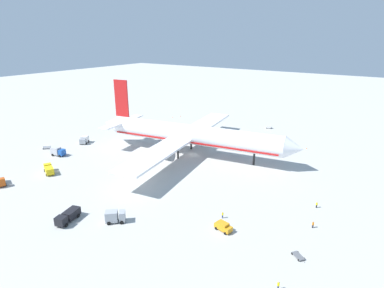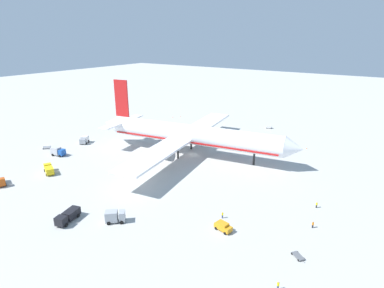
{
  "view_description": "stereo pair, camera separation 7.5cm",
  "coord_description": "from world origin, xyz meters",
  "px_view_note": "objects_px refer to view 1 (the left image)",
  "views": [
    {
      "loc": [
        60.88,
        -91.37,
        41.84
      ],
      "look_at": [
        1.3,
        -2.47,
        5.21
      ],
      "focal_mm": 29.71,
      "sensor_mm": 36.0,
      "label": 1
    },
    {
      "loc": [
        60.94,
        -91.33,
        41.84
      ],
      "look_at": [
        1.3,
        -2.47,
        5.21
      ],
      "focal_mm": 29.71,
      "sensor_mm": 36.0,
      "label": 2
    }
  ],
  "objects_px": {
    "ground_worker_0": "(278,285)",
    "ground_worker_3": "(223,215)",
    "ground_worker_1": "(317,205)",
    "traffic_cone_1": "(307,148)",
    "service_truck_3": "(49,169)",
    "baggage_cart_0": "(269,127)",
    "traffic_cone_3": "(180,116)",
    "service_truck_1": "(84,140)",
    "traffic_cone_2": "(173,117)",
    "baggage_cart_1": "(47,147)",
    "service_van": "(223,226)",
    "traffic_cone_0": "(168,126)",
    "service_truck_5": "(58,151)",
    "baggage_cart_2": "(298,256)",
    "service_truck_4": "(115,216)",
    "service_truck_0": "(0,181)",
    "airliner": "(190,134)",
    "ground_worker_2": "(313,225)",
    "service_truck_2": "(68,216)"
  },
  "relations": [
    {
      "from": "ground_worker_0",
      "to": "ground_worker_3",
      "type": "bearing_deg",
      "value": 142.17
    },
    {
      "from": "ground_worker_1",
      "to": "traffic_cone_1",
      "type": "height_order",
      "value": "ground_worker_1"
    },
    {
      "from": "service_truck_3",
      "to": "ground_worker_0",
      "type": "xyz_separation_m",
      "value": [
        77.92,
        -7.13,
        -0.52
      ]
    },
    {
      "from": "baggage_cart_0",
      "to": "ground_worker_0",
      "type": "xyz_separation_m",
      "value": [
        38.32,
        -96.16,
        0.09
      ]
    },
    {
      "from": "ground_worker_1",
      "to": "traffic_cone_3",
      "type": "height_order",
      "value": "ground_worker_1"
    },
    {
      "from": "baggage_cart_0",
      "to": "service_truck_1",
      "type": "bearing_deg",
      "value": -130.93
    },
    {
      "from": "traffic_cone_2",
      "to": "ground_worker_1",
      "type": "bearing_deg",
      "value": -32.07
    },
    {
      "from": "traffic_cone_2",
      "to": "baggage_cart_1",
      "type": "bearing_deg",
      "value": -98.95
    },
    {
      "from": "baggage_cart_0",
      "to": "ground_worker_1",
      "type": "bearing_deg",
      "value": -59.85
    },
    {
      "from": "service_van",
      "to": "baggage_cart_0",
      "type": "xyz_separation_m",
      "value": [
        -21.88,
        85.84,
        -0.25
      ]
    },
    {
      "from": "service_van",
      "to": "traffic_cone_0",
      "type": "height_order",
      "value": "service_van"
    },
    {
      "from": "service_truck_5",
      "to": "baggage_cart_2",
      "type": "relative_size",
      "value": 1.79
    },
    {
      "from": "service_truck_4",
      "to": "ground_worker_1",
      "type": "relative_size",
      "value": 2.94
    },
    {
      "from": "ground_worker_3",
      "to": "traffic_cone_0",
      "type": "height_order",
      "value": "ground_worker_3"
    },
    {
      "from": "service_truck_4",
      "to": "service_truck_0",
      "type": "bearing_deg",
      "value": -173.33
    },
    {
      "from": "service_truck_0",
      "to": "baggage_cart_1",
      "type": "height_order",
      "value": "service_truck_0"
    },
    {
      "from": "traffic_cone_1",
      "to": "traffic_cone_3",
      "type": "height_order",
      "value": "same"
    },
    {
      "from": "service_truck_1",
      "to": "baggage_cart_0",
      "type": "bearing_deg",
      "value": 49.07
    },
    {
      "from": "ground_worker_3",
      "to": "airliner",
      "type": "bearing_deg",
      "value": 134.45
    },
    {
      "from": "service_truck_5",
      "to": "baggage_cart_1",
      "type": "distance_m",
      "value": 10.47
    },
    {
      "from": "service_truck_0",
      "to": "service_truck_3",
      "type": "distance_m",
      "value": 13.77
    },
    {
      "from": "service_truck_3",
      "to": "ground_worker_3",
      "type": "height_order",
      "value": "service_truck_3"
    },
    {
      "from": "service_truck_0",
      "to": "service_truck_3",
      "type": "height_order",
      "value": "service_truck_0"
    },
    {
      "from": "service_truck_4",
      "to": "service_truck_5",
      "type": "bearing_deg",
      "value": 159.11
    },
    {
      "from": "baggage_cart_0",
      "to": "traffic_cone_3",
      "type": "bearing_deg",
      "value": -174.48
    },
    {
      "from": "service_truck_0",
      "to": "service_truck_4",
      "type": "relative_size",
      "value": 1.2
    },
    {
      "from": "ground_worker_1",
      "to": "ground_worker_3",
      "type": "bearing_deg",
      "value": -134.92
    },
    {
      "from": "airliner",
      "to": "baggage_cart_0",
      "type": "bearing_deg",
      "value": 76.72
    },
    {
      "from": "service_truck_0",
      "to": "ground_worker_1",
      "type": "relative_size",
      "value": 3.54
    },
    {
      "from": "baggage_cart_1",
      "to": "traffic_cone_0",
      "type": "relative_size",
      "value": 5.75
    },
    {
      "from": "service_truck_3",
      "to": "baggage_cart_2",
      "type": "xyz_separation_m",
      "value": [
        78.32,
        3.43,
        -1.12
      ]
    },
    {
      "from": "service_truck_1",
      "to": "traffic_cone_2",
      "type": "bearing_deg",
      "value": 85.96
    },
    {
      "from": "baggage_cart_0",
      "to": "ground_worker_3",
      "type": "xyz_separation_m",
      "value": [
        19.31,
        -81.4,
        0.06
      ]
    },
    {
      "from": "service_truck_4",
      "to": "baggage_cart_1",
      "type": "relative_size",
      "value": 1.54
    },
    {
      "from": "service_truck_4",
      "to": "ground_worker_1",
      "type": "xyz_separation_m",
      "value": [
        37.9,
        33.41,
        -0.77
      ]
    },
    {
      "from": "ground_worker_0",
      "to": "ground_worker_1",
      "type": "relative_size",
      "value": 1.04
    },
    {
      "from": "service_truck_3",
      "to": "service_truck_5",
      "type": "bearing_deg",
      "value": 136.32
    },
    {
      "from": "ground_worker_2",
      "to": "service_truck_3",
      "type": "bearing_deg",
      "value": -168.74
    },
    {
      "from": "service_truck_5",
      "to": "ground_worker_3",
      "type": "distance_m",
      "value": 70.73
    },
    {
      "from": "service_truck_0",
      "to": "service_truck_1",
      "type": "bearing_deg",
      "value": 105.67
    },
    {
      "from": "service_truck_0",
      "to": "baggage_cart_0",
      "type": "relative_size",
      "value": 1.86
    },
    {
      "from": "service_truck_3",
      "to": "ground_worker_1",
      "type": "height_order",
      "value": "service_truck_3"
    },
    {
      "from": "service_truck_4",
      "to": "ground_worker_1",
      "type": "bearing_deg",
      "value": 41.4
    },
    {
      "from": "traffic_cone_3",
      "to": "service_truck_5",
      "type": "bearing_deg",
      "value": -92.16
    },
    {
      "from": "service_truck_3",
      "to": "ground_worker_3",
      "type": "xyz_separation_m",
      "value": [
        58.91,
        7.63,
        -0.54
      ]
    },
    {
      "from": "baggage_cart_0",
      "to": "service_truck_2",
      "type": "bearing_deg",
      "value": -95.84
    },
    {
      "from": "baggage_cart_2",
      "to": "traffic_cone_2",
      "type": "bearing_deg",
      "value": 139.34
    },
    {
      "from": "ground_worker_0",
      "to": "traffic_cone_0",
      "type": "height_order",
      "value": "ground_worker_0"
    },
    {
      "from": "service_van",
      "to": "traffic_cone_3",
      "type": "relative_size",
      "value": 7.96
    },
    {
      "from": "service_truck_0",
      "to": "ground_worker_0",
      "type": "xyz_separation_m",
      "value": [
        82.23,
        5.95,
        -0.5
      ]
    }
  ]
}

